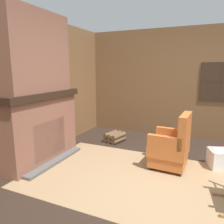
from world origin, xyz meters
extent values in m
plane|color=#2D2119|center=(0.00, 0.00, 0.00)|extent=(14.00, 14.00, 0.00)
cube|color=brown|center=(-2.56, 0.00, 1.30)|extent=(0.06, 5.66, 2.59)
cube|color=brown|center=(0.00, 2.56, 1.30)|extent=(5.66, 0.06, 2.59)
cube|color=#382619|center=(0.62, 2.52, 1.35)|extent=(0.88, 0.02, 0.87)
cube|color=silver|center=(0.62, 2.53, 1.35)|extent=(0.84, 0.01, 0.83)
cube|color=#382619|center=(0.62, 2.52, 1.35)|extent=(0.02, 0.02, 0.83)
cube|color=#382619|center=(0.62, 2.52, 1.35)|extent=(0.84, 0.02, 0.02)
cube|color=brown|center=(-2.30, 0.00, 0.57)|extent=(0.45, 1.54, 1.15)
cube|color=black|center=(-2.12, 0.00, 0.44)|extent=(0.08, 0.80, 0.64)
cube|color=#565451|center=(-2.00, 0.00, 0.03)|extent=(0.16, 1.39, 0.06)
cube|color=black|center=(-2.30, 0.00, 1.20)|extent=(0.55, 1.64, 0.11)
cube|color=brown|center=(-2.30, 0.00, 1.91)|extent=(0.40, 1.36, 1.32)
cube|color=#997A56|center=(-0.48, 0.05, 0.01)|extent=(3.39, 2.08, 0.01)
cube|color=#C6662D|center=(-0.15, 0.64, 0.18)|extent=(0.59, 0.60, 0.24)
cube|color=#C6662D|center=(-0.15, 0.64, 0.33)|extent=(0.62, 0.63, 0.18)
cube|color=#C6662D|center=(0.09, 0.63, 0.68)|extent=(0.15, 0.61, 0.52)
cube|color=#C6662D|center=(-0.18, 0.39, 0.52)|extent=(0.54, 0.11, 0.20)
cube|color=#C6662D|center=(-0.16, 0.90, 0.52)|extent=(0.54, 0.11, 0.20)
cylinder|color=#332319|center=(-0.40, 0.41, 0.03)|extent=(0.05, 0.05, 0.06)
cylinder|color=#332319|center=(-0.38, 0.89, 0.03)|extent=(0.05, 0.05, 0.06)
cylinder|color=#332319|center=(0.08, 0.39, 0.03)|extent=(0.05, 0.05, 0.06)
cylinder|color=#332319|center=(0.10, 0.87, 0.03)|extent=(0.05, 0.05, 0.06)
cylinder|color=brown|center=(-1.62, 1.53, 0.06)|extent=(0.21, 0.44, 0.11)
cylinder|color=brown|center=(-1.51, 1.50, 0.06)|extent=(0.21, 0.44, 0.11)
cylinder|color=brown|center=(-1.39, 1.48, 0.06)|extent=(0.21, 0.44, 0.11)
cylinder|color=brown|center=(-1.62, 1.53, 0.15)|extent=(0.21, 0.44, 0.11)
cylinder|color=brown|center=(-1.51, 1.50, 0.15)|extent=(0.21, 0.44, 0.11)
cylinder|color=brown|center=(-1.39, 1.48, 0.15)|extent=(0.21, 0.44, 0.11)
cube|color=white|center=(0.68, 0.99, 0.01)|extent=(0.51, 0.46, 0.01)
cube|color=white|center=(0.49, 0.93, 0.16)|extent=(0.12, 0.33, 0.31)
cube|color=white|center=(0.63, 1.15, 0.16)|extent=(0.41, 0.15, 0.31)
ellipsoid|color=white|center=(0.68, 0.99, 0.17)|extent=(0.41, 0.37, 0.19)
ellipsoid|color=#B24C42|center=(-2.35, -0.37, 1.31)|extent=(0.10, 0.10, 0.10)
cylinder|color=white|center=(-2.35, -0.37, 1.46)|extent=(0.06, 0.06, 0.19)
cube|color=brown|center=(-2.35, 0.30, 1.33)|extent=(0.15, 0.22, 0.15)
cube|color=silver|center=(-2.27, 0.30, 1.34)|extent=(0.01, 0.04, 0.02)
camera|label=1|loc=(0.39, -2.90, 1.64)|focal=35.00mm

